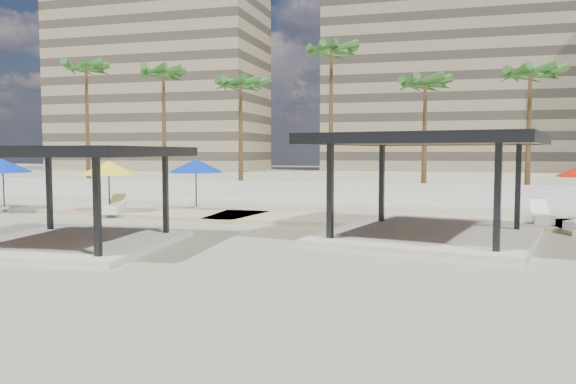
% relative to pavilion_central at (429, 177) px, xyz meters
% --- Properties ---
extents(ground, '(200.00, 200.00, 0.00)m').
position_rel_pavilion_central_xyz_m(ground, '(-3.75, -2.61, -2.18)').
color(ground, tan).
rests_on(ground, ground).
extents(promenade, '(44.45, 7.97, 0.24)m').
position_rel_pavilion_central_xyz_m(promenade, '(-1.75, 5.06, -2.12)').
color(promenade, '#C6B284').
rests_on(promenade, ground).
extents(boundary_wall, '(56.00, 0.30, 1.20)m').
position_rel_pavilion_central_xyz_m(boundary_wall, '(-3.75, 13.39, -1.58)').
color(boundary_wall, silver).
rests_on(boundary_wall, ground).
extents(building_west, '(34.00, 16.00, 32.40)m').
position_rel_pavilion_central_xyz_m(building_west, '(-45.75, 65.39, 13.09)').
color(building_west, '#937F60').
rests_on(building_west, ground).
extents(building_mid, '(38.00, 16.00, 30.40)m').
position_rel_pavilion_central_xyz_m(building_mid, '(0.25, 75.39, 12.09)').
color(building_mid, '#847259').
rests_on(building_mid, ground).
extents(pavilion_central, '(8.59, 8.59, 3.65)m').
position_rel_pavilion_central_xyz_m(pavilion_central, '(0.00, 0.00, 0.00)').
color(pavilion_central, beige).
rests_on(pavilion_central, ground).
extents(pavilion_west, '(6.81, 6.81, 3.22)m').
position_rel_pavilion_central_xyz_m(pavilion_west, '(-11.09, -4.63, -0.26)').
color(pavilion_west, beige).
rests_on(pavilion_west, ground).
extents(umbrella_a, '(3.01, 3.01, 2.52)m').
position_rel_pavilion_central_xyz_m(umbrella_a, '(-20.86, 3.19, 0.16)').
color(umbrella_a, beige).
rests_on(umbrella_a, promenade).
extents(umbrella_b, '(3.05, 3.05, 2.44)m').
position_rel_pavilion_central_xyz_m(umbrella_b, '(-14.98, 3.46, 0.09)').
color(umbrella_b, beige).
rests_on(umbrella_b, promenade).
extents(umbrella_f, '(3.66, 3.66, 2.50)m').
position_rel_pavilion_central_xyz_m(umbrella_f, '(-11.60, 5.95, 0.15)').
color(umbrella_f, beige).
rests_on(umbrella_f, promenade).
extents(lounger_a, '(1.35, 2.25, 0.81)m').
position_rel_pavilion_central_xyz_m(lounger_a, '(-14.56, 3.24, -1.80)').
color(lounger_a, white).
rests_on(lounger_a, promenade).
extents(lounger_c, '(0.77, 2.25, 0.85)m').
position_rel_pavilion_central_xyz_m(lounger_c, '(4.36, 4.88, -1.79)').
color(lounger_c, white).
rests_on(lounger_c, promenade).
extents(palm_a, '(3.00, 3.00, 10.00)m').
position_rel_pavilion_central_xyz_m(palm_a, '(-24.75, 15.69, 6.61)').
color(palm_a, brown).
rests_on(palm_a, ground).
extents(palm_b, '(3.00, 3.00, 9.42)m').
position_rel_pavilion_central_xyz_m(palm_b, '(-18.75, 16.09, 6.07)').
color(palm_b, brown).
rests_on(palm_b, ground).
extents(palm_c, '(3.00, 3.00, 8.39)m').
position_rel_pavilion_central_xyz_m(palm_c, '(-12.75, 15.49, 5.10)').
color(palm_c, brown).
rests_on(palm_c, ground).
extents(palm_d, '(3.00, 3.00, 10.46)m').
position_rel_pavilion_central_xyz_m(palm_d, '(-6.75, 16.29, 7.04)').
color(palm_d, brown).
rests_on(palm_d, ground).
extents(palm_e, '(3.00, 3.00, 8.08)m').
position_rel_pavilion_central_xyz_m(palm_e, '(-0.75, 15.79, 4.81)').
color(palm_e, brown).
rests_on(palm_e, ground).
extents(palm_f, '(3.00, 3.00, 8.48)m').
position_rel_pavilion_central_xyz_m(palm_f, '(5.25, 15.99, 5.18)').
color(palm_f, brown).
rests_on(palm_f, ground).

